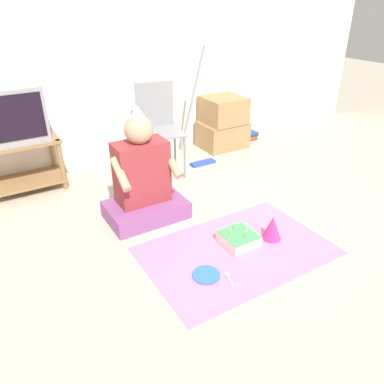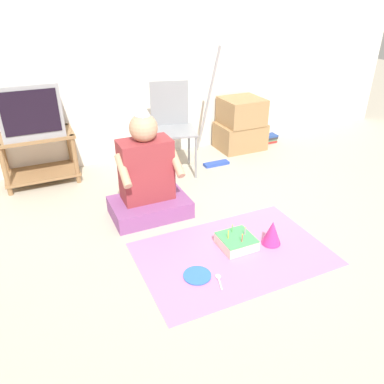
{
  "view_description": "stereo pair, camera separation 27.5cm",
  "coord_description": "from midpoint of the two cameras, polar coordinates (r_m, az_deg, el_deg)",
  "views": [
    {
      "loc": [
        -1.61,
        -1.72,
        1.65
      ],
      "look_at": [
        -0.35,
        0.36,
        0.35
      ],
      "focal_mm": 35.0,
      "sensor_mm": 36.0,
      "label": 1
    },
    {
      "loc": [
        -1.36,
        -1.85,
        1.65
      ],
      "look_at": [
        -0.35,
        0.36,
        0.35
      ],
      "focal_mm": 35.0,
      "sensor_mm": 36.0,
      "label": 2
    }
  ],
  "objects": [
    {
      "name": "ground_plane",
      "position": [
        2.85,
        12.42,
        -8.06
      ],
      "size": [
        16.0,
        16.0,
        0.0
      ],
      "primitive_type": "plane",
      "color": "#BCB29E"
    },
    {
      "name": "wall_back",
      "position": [
        4.09,
        -3.56,
        22.84
      ],
      "size": [
        6.4,
        0.06,
        2.55
      ],
      "color": "white",
      "rests_on": "ground_plane"
    },
    {
      "name": "tv_stand",
      "position": [
        3.82,
        -20.45,
        5.45
      ],
      "size": [
        0.68,
        0.41,
        0.49
      ],
      "color": "#997047",
      "rests_on": "ground_plane"
    },
    {
      "name": "tv",
      "position": [
        3.68,
        -21.59,
        11.71
      ],
      "size": [
        0.53,
        0.4,
        0.48
      ],
      "color": "#99999E",
      "rests_on": "tv_stand"
    },
    {
      "name": "folding_chair",
      "position": [
        3.79,
        -1.08,
        10.65
      ],
      "size": [
        0.52,
        0.5,
        0.89
      ],
      "color": "gray",
      "rests_on": "ground_plane"
    },
    {
      "name": "cardboard_box_stack",
      "position": [
        4.47,
        9.23,
        10.06
      ],
      "size": [
        0.53,
        0.43,
        0.6
      ],
      "color": "#A87F51",
      "rests_on": "ground_plane"
    },
    {
      "name": "dust_mop",
      "position": [
        4.04,
        4.96,
        9.48
      ],
      "size": [
        0.28,
        0.53,
        1.22
      ],
      "color": "#2D4CB2",
      "rests_on": "ground_plane"
    },
    {
      "name": "book_pile",
      "position": [
        4.8,
        13.41,
        7.92
      ],
      "size": [
        0.17,
        0.13,
        0.1
      ],
      "color": "#B72D28",
      "rests_on": "ground_plane"
    },
    {
      "name": "person_seated",
      "position": [
        3.02,
        -4.24,
        1.9
      ],
      "size": [
        0.63,
        0.42,
        0.93
      ],
      "color": "#8C4C8C",
      "rests_on": "ground_plane"
    },
    {
      "name": "party_cloth",
      "position": [
        2.73,
        9.21,
        -9.34
      ],
      "size": [
        1.33,
        0.87,
        0.01
      ],
      "color": "pink",
      "rests_on": "ground_plane"
    },
    {
      "name": "birthday_cake",
      "position": [
        2.78,
        9.64,
        -7.54
      ],
      "size": [
        0.24,
        0.24,
        0.15
      ],
      "color": "#F4E0C6",
      "rests_on": "party_cloth"
    },
    {
      "name": "party_hat_blue",
      "position": [
        2.84,
        14.86,
        -6.08
      ],
      "size": [
        0.14,
        0.14,
        0.19
      ],
      "color": "#CC338C",
      "rests_on": "party_cloth"
    },
    {
      "name": "paper_plate",
      "position": [
        2.51,
        4.02,
        -12.67
      ],
      "size": [
        0.19,
        0.19,
        0.01
      ],
      "color": "blue",
      "rests_on": "party_cloth"
    },
    {
      "name": "plastic_spoon_near",
      "position": [
        2.5,
        7.29,
        -12.99
      ],
      "size": [
        0.06,
        0.14,
        0.01
      ],
      "color": "white",
      "rests_on": "party_cloth"
    }
  ]
}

